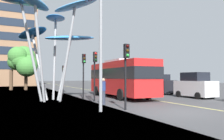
{
  "coord_description": "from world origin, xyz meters",
  "views": [
    {
      "loc": [
        -8.29,
        -9.0,
        1.85
      ],
      "look_at": [
        -0.59,
        7.51,
        2.5
      ],
      "focal_mm": 34.66,
      "sensor_mm": 36.0,
      "label": 1
    }
  ],
  "objects_px": {
    "car_parked_mid": "(195,86)",
    "red_bus": "(121,77)",
    "car_side_street": "(124,84)",
    "car_parked_far": "(158,85)",
    "leaf_sculpture": "(50,24)",
    "traffic_light_kerb_near": "(126,62)",
    "traffic_light_opposite": "(63,73)",
    "traffic_light_island_mid": "(84,66)",
    "car_far_side": "(110,83)",
    "pedestrian": "(103,91)",
    "traffic_light_kerb_far": "(95,66)",
    "street_lamp": "(106,17)"
  },
  "relations": [
    {
      "from": "traffic_light_island_mid",
      "to": "pedestrian",
      "type": "bearing_deg",
      "value": -89.22
    },
    {
      "from": "leaf_sculpture",
      "to": "traffic_light_kerb_far",
      "type": "bearing_deg",
      "value": -32.21
    },
    {
      "from": "traffic_light_opposite",
      "to": "traffic_light_island_mid",
      "type": "bearing_deg",
      "value": -90.97
    },
    {
      "from": "leaf_sculpture",
      "to": "pedestrian",
      "type": "distance_m",
      "value": 7.24
    },
    {
      "from": "leaf_sculpture",
      "to": "car_side_street",
      "type": "xyz_separation_m",
      "value": [
        12.23,
        10.16,
        -5.23
      ]
    },
    {
      "from": "leaf_sculpture",
      "to": "car_side_street",
      "type": "height_order",
      "value": "leaf_sculpture"
    },
    {
      "from": "car_parked_mid",
      "to": "street_lamp",
      "type": "relative_size",
      "value": 0.46
    },
    {
      "from": "car_parked_mid",
      "to": "traffic_light_kerb_far",
      "type": "bearing_deg",
      "value": 174.51
    },
    {
      "from": "pedestrian",
      "to": "car_side_street",
      "type": "bearing_deg",
      "value": 56.81
    },
    {
      "from": "traffic_light_island_mid",
      "to": "red_bus",
      "type": "bearing_deg",
      "value": 1.28
    },
    {
      "from": "leaf_sculpture",
      "to": "car_far_side",
      "type": "height_order",
      "value": "leaf_sculpture"
    },
    {
      "from": "traffic_light_island_mid",
      "to": "car_parked_far",
      "type": "height_order",
      "value": "traffic_light_island_mid"
    },
    {
      "from": "red_bus",
      "to": "pedestrian",
      "type": "height_order",
      "value": "red_bus"
    },
    {
      "from": "car_parked_far",
      "to": "pedestrian",
      "type": "xyz_separation_m",
      "value": [
        -9.71,
        -6.65,
        -0.14
      ]
    },
    {
      "from": "pedestrian",
      "to": "street_lamp",
      "type": "bearing_deg",
      "value": -110.01
    },
    {
      "from": "traffic_light_opposite",
      "to": "car_parked_far",
      "type": "relative_size",
      "value": 0.79
    },
    {
      "from": "traffic_light_island_mid",
      "to": "traffic_light_opposite",
      "type": "height_order",
      "value": "traffic_light_island_mid"
    },
    {
      "from": "car_side_street",
      "to": "car_parked_far",
      "type": "bearing_deg",
      "value": -86.34
    },
    {
      "from": "traffic_light_island_mid",
      "to": "traffic_light_opposite",
      "type": "xyz_separation_m",
      "value": [
        0.15,
        8.8,
        -0.39
      ]
    },
    {
      "from": "red_bus",
      "to": "leaf_sculpture",
      "type": "relative_size",
      "value": 1.22
    },
    {
      "from": "traffic_light_kerb_far",
      "to": "street_lamp",
      "type": "height_order",
      "value": "street_lamp"
    },
    {
      "from": "car_side_street",
      "to": "pedestrian",
      "type": "xyz_separation_m",
      "value": [
        -9.24,
        -14.12,
        -0.04
      ]
    },
    {
      "from": "red_bus",
      "to": "pedestrian",
      "type": "relative_size",
      "value": 5.34
    },
    {
      "from": "car_side_street",
      "to": "pedestrian",
      "type": "height_order",
      "value": "car_side_street"
    },
    {
      "from": "car_side_street",
      "to": "pedestrian",
      "type": "distance_m",
      "value": 16.87
    },
    {
      "from": "leaf_sculpture",
      "to": "car_side_street",
      "type": "relative_size",
      "value": 2.05
    },
    {
      "from": "traffic_light_kerb_near",
      "to": "car_side_street",
      "type": "xyz_separation_m",
      "value": [
        9.05,
        17.07,
        -1.78
      ]
    },
    {
      "from": "traffic_light_kerb_near",
      "to": "traffic_light_kerb_far",
      "type": "bearing_deg",
      "value": 90.74
    },
    {
      "from": "leaf_sculpture",
      "to": "pedestrian",
      "type": "xyz_separation_m",
      "value": [
        3.0,
        -3.95,
        -5.27
      ]
    },
    {
      "from": "leaf_sculpture",
      "to": "traffic_light_kerb_near",
      "type": "relative_size",
      "value": 2.1
    },
    {
      "from": "traffic_light_kerb_near",
      "to": "traffic_light_kerb_far",
      "type": "height_order",
      "value": "traffic_light_kerb_far"
    },
    {
      "from": "leaf_sculpture",
      "to": "traffic_light_kerb_near",
      "type": "bearing_deg",
      "value": -65.24
    },
    {
      "from": "car_side_street",
      "to": "traffic_light_opposite",
      "type": "bearing_deg",
      "value": -173.59
    },
    {
      "from": "traffic_light_kerb_near",
      "to": "car_parked_far",
      "type": "distance_m",
      "value": 13.63
    },
    {
      "from": "traffic_light_kerb_far",
      "to": "traffic_light_opposite",
      "type": "relative_size",
      "value": 1.15
    },
    {
      "from": "traffic_light_kerb_near",
      "to": "car_parked_mid",
      "type": "relative_size",
      "value": 0.99
    },
    {
      "from": "traffic_light_opposite",
      "to": "car_side_street",
      "type": "xyz_separation_m",
      "value": [
        9.15,
        1.03,
        -1.49
      ]
    },
    {
      "from": "car_side_street",
      "to": "red_bus",
      "type": "bearing_deg",
      "value": -120.02
    },
    {
      "from": "traffic_light_kerb_far",
      "to": "car_far_side",
      "type": "height_order",
      "value": "traffic_light_kerb_far"
    },
    {
      "from": "car_parked_far",
      "to": "red_bus",
      "type": "bearing_deg",
      "value": -159.53
    },
    {
      "from": "car_far_side",
      "to": "red_bus",
      "type": "bearing_deg",
      "value": -111.02
    },
    {
      "from": "car_parked_mid",
      "to": "car_far_side",
      "type": "height_order",
      "value": "car_parked_mid"
    },
    {
      "from": "street_lamp",
      "to": "traffic_light_kerb_far",
      "type": "bearing_deg",
      "value": 76.5
    },
    {
      "from": "car_parked_mid",
      "to": "red_bus",
      "type": "bearing_deg",
      "value": 151.32
    },
    {
      "from": "leaf_sculpture",
      "to": "car_parked_mid",
      "type": "distance_m",
      "value": 13.92
    },
    {
      "from": "traffic_light_kerb_far",
      "to": "car_parked_far",
      "type": "bearing_deg",
      "value": 25.93
    },
    {
      "from": "traffic_light_opposite",
      "to": "car_side_street",
      "type": "relative_size",
      "value": 0.87
    },
    {
      "from": "car_parked_mid",
      "to": "pedestrian",
      "type": "distance_m",
      "value": 9.69
    },
    {
      "from": "leaf_sculpture",
      "to": "traffic_light_kerb_near",
      "type": "xyz_separation_m",
      "value": [
        3.18,
        -6.9,
        -3.45
      ]
    },
    {
      "from": "car_side_street",
      "to": "car_far_side",
      "type": "height_order",
      "value": "car_far_side"
    }
  ]
}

